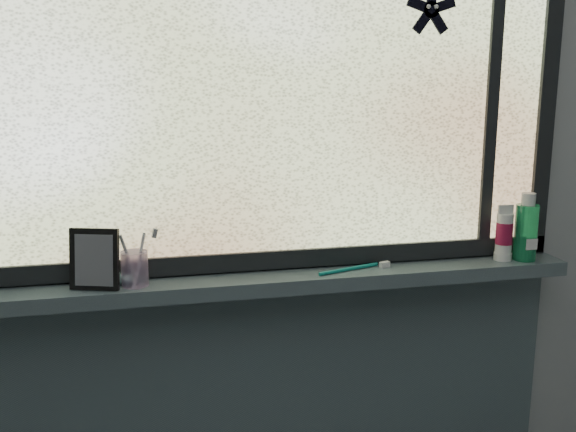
# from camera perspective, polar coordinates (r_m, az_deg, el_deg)

# --- Properties ---
(wall_back) EXTENTS (3.00, 0.01, 2.50)m
(wall_back) POSITION_cam_1_polar(r_m,az_deg,el_deg) (1.77, -0.44, 2.70)
(wall_back) COLOR #9EA3A8
(wall_back) RESTS_ON ground
(windowsill) EXTENTS (1.62, 0.14, 0.04)m
(windowsill) POSITION_cam_1_polar(r_m,az_deg,el_deg) (1.75, 0.09, -5.77)
(windowsill) COLOR #46565D
(windowsill) RESTS_ON wall_back
(window_pane) EXTENTS (1.50, 0.01, 1.00)m
(window_pane) POSITION_cam_1_polar(r_m,az_deg,el_deg) (1.72, -0.29, 11.82)
(window_pane) COLOR silver
(window_pane) RESTS_ON wall_back
(frame_bottom) EXTENTS (1.60, 0.03, 0.05)m
(frame_bottom) POSITION_cam_1_polar(r_m,az_deg,el_deg) (1.78, -0.25, -3.78)
(frame_bottom) COLOR black
(frame_bottom) RESTS_ON windowsill
(frame_right) EXTENTS (0.05, 0.03, 1.10)m
(frame_right) POSITION_cam_1_polar(r_m,az_deg,el_deg) (2.03, 22.05, 11.00)
(frame_right) COLOR black
(frame_right) RESTS_ON wall_back
(frame_mullion) EXTENTS (0.03, 0.03, 1.00)m
(frame_mullion) POSITION_cam_1_polar(r_m,az_deg,el_deg) (1.94, 17.70, 11.29)
(frame_mullion) COLOR black
(frame_mullion) RESTS_ON wall_back
(starfish_sticker) EXTENTS (0.15, 0.02, 0.15)m
(starfish_sticker) POSITION_cam_1_polar(r_m,az_deg,el_deg) (1.85, 12.60, 17.47)
(starfish_sticker) COLOR black
(starfish_sticker) RESTS_ON window_pane
(vanity_mirror) EXTENTS (0.14, 0.10, 0.15)m
(vanity_mirror) POSITION_cam_1_polar(r_m,az_deg,el_deg) (1.67, -16.84, -3.69)
(vanity_mirror) COLOR black
(vanity_mirror) RESTS_ON windowsill
(toothpaste_tube) EXTENTS (0.19, 0.07, 0.03)m
(toothpaste_tube) POSITION_cam_1_polar(r_m,az_deg,el_deg) (1.70, -15.01, -5.44)
(toothpaste_tube) COLOR white
(toothpaste_tube) RESTS_ON windowsill
(toothbrush_cup) EXTENTS (0.08, 0.08, 0.09)m
(toothbrush_cup) POSITION_cam_1_polar(r_m,az_deg,el_deg) (1.68, -13.47, -4.57)
(toothbrush_cup) COLOR #B294C4
(toothbrush_cup) RESTS_ON windowsill
(toothbrush_lying) EXTENTS (0.23, 0.09, 0.02)m
(toothbrush_lying) POSITION_cam_1_polar(r_m,az_deg,el_deg) (1.78, 5.44, -4.62)
(toothbrush_lying) COLOR #0D7B73
(toothbrush_lying) RESTS_ON windowsill
(mouthwash_bottle) EXTENTS (0.08, 0.08, 0.16)m
(mouthwash_bottle) POSITION_cam_1_polar(r_m,az_deg,el_deg) (1.98, 20.42, -0.90)
(mouthwash_bottle) COLOR #20A664
(mouthwash_bottle) RESTS_ON windowsill
(cream_tube) EXTENTS (0.06, 0.06, 0.12)m
(cream_tube) POSITION_cam_1_polar(r_m,az_deg,el_deg) (1.96, 18.68, -1.25)
(cream_tube) COLOR silver
(cream_tube) RESTS_ON windowsill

